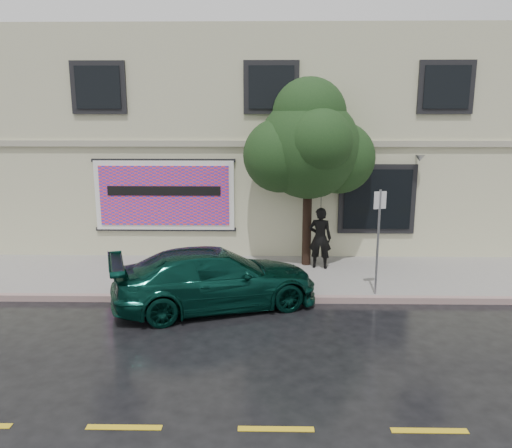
{
  "coord_description": "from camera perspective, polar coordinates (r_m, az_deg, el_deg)",
  "views": [
    {
      "loc": [
        -0.17,
        -9.88,
        4.43
      ],
      "look_at": [
        -0.39,
        2.2,
        1.78
      ],
      "focal_mm": 35.0,
      "sensor_mm": 36.0,
      "label": 1
    }
  ],
  "objects": [
    {
      "name": "ground",
      "position": [
        10.83,
        1.89,
        -11.78
      ],
      "size": [
        90.0,
        90.0,
        0.0
      ],
      "primitive_type": "plane",
      "color": "black",
      "rests_on": "ground"
    },
    {
      "name": "sidewalk",
      "position": [
        13.84,
        1.7,
        -5.97
      ],
      "size": [
        20.0,
        3.5,
        0.15
      ],
      "primitive_type": "cube",
      "color": "gray",
      "rests_on": "ground"
    },
    {
      "name": "curb",
      "position": [
        12.19,
        1.79,
        -8.57
      ],
      "size": [
        20.0,
        0.18,
        0.16
      ],
      "primitive_type": "cube",
      "color": "gray",
      "rests_on": "ground"
    },
    {
      "name": "road_marking",
      "position": [
        7.77,
        2.29,
        -22.36
      ],
      "size": [
        19.0,
        0.12,
        0.01
      ],
      "primitive_type": "cube",
      "color": "gold",
      "rests_on": "ground"
    },
    {
      "name": "building",
      "position": [
        18.9,
        1.58,
        9.56
      ],
      "size": [
        20.0,
        8.12,
        7.0
      ],
      "color": "beige",
      "rests_on": "ground"
    },
    {
      "name": "billboard",
      "position": [
        15.29,
        -10.42,
        3.23
      ],
      "size": [
        4.3,
        0.16,
        2.2
      ],
      "color": "white",
      "rests_on": "ground"
    },
    {
      "name": "car",
      "position": [
        11.75,
        -4.62,
        -6.21
      ],
      "size": [
        5.18,
        3.49,
        1.39
      ],
      "primitive_type": "imported",
      "rotation": [
        0.0,
        0.0,
        1.89
      ],
      "color": "#083027",
      "rests_on": "ground"
    },
    {
      "name": "pedestrian",
      "position": [
        14.21,
        7.34,
        -1.59
      ],
      "size": [
        0.71,
        0.55,
        1.75
      ],
      "primitive_type": "imported",
      "rotation": [
        0.0,
        0.0,
        2.93
      ],
      "color": "black",
      "rests_on": "sidewalk"
    },
    {
      "name": "umbrella",
      "position": [
        13.96,
        7.48,
        3.35
      ],
      "size": [
        1.06,
        1.06,
        0.72
      ],
      "primitive_type": "imported",
      "rotation": [
        0.0,
        0.0,
        -0.08
      ],
      "color": "black",
      "rests_on": "pedestrian"
    },
    {
      "name": "street_tree",
      "position": [
        14.12,
        6.03,
        8.61
      ],
      "size": [
        2.85,
        2.85,
        4.81
      ],
      "color": "black",
      "rests_on": "sidewalk"
    },
    {
      "name": "sign_pole",
      "position": [
        12.2,
        13.81,
        -0.94
      ],
      "size": [
        0.31,
        0.11,
        2.57
      ],
      "rotation": [
        0.0,
        0.0,
        0.3
      ],
      "color": "gray",
      "rests_on": "sidewalk"
    }
  ]
}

